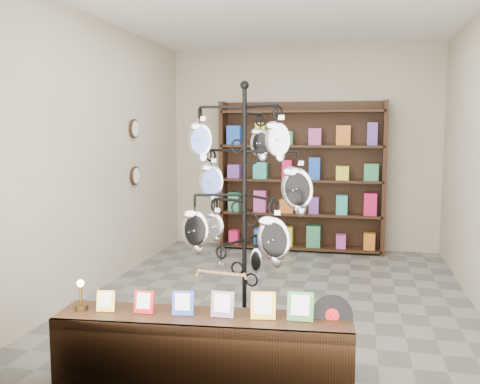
# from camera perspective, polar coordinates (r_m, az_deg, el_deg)

# --- Properties ---
(ground) EXTENTS (5.00, 5.00, 0.00)m
(ground) POSITION_cam_1_polar(r_m,az_deg,el_deg) (5.90, 4.05, -10.95)
(ground) COLOR slate
(ground) RESTS_ON ground
(room_envelope) EXTENTS (5.00, 5.00, 5.00)m
(room_envelope) POSITION_cam_1_polar(r_m,az_deg,el_deg) (5.63, 4.21, 7.33)
(room_envelope) COLOR #BFB399
(room_envelope) RESTS_ON ground
(display_tree) EXTENTS (1.14, 1.11, 2.17)m
(display_tree) POSITION_cam_1_polar(r_m,az_deg,el_deg) (4.32, 0.48, -0.36)
(display_tree) COLOR black
(display_tree) RESTS_ON ground
(front_shelf) EXTENTS (2.07, 0.58, 0.72)m
(front_shelf) POSITION_cam_1_polar(r_m,az_deg,el_deg) (3.88, -3.95, -16.48)
(front_shelf) COLOR black
(front_shelf) RESTS_ON ground
(back_shelving) EXTENTS (2.42, 0.36, 2.20)m
(back_shelving) POSITION_cam_1_polar(r_m,az_deg,el_deg) (7.94, 6.54, 1.13)
(back_shelving) COLOR black
(back_shelving) RESTS_ON ground
(wall_clocks) EXTENTS (0.03, 0.24, 0.84)m
(wall_clocks) POSITION_cam_1_polar(r_m,az_deg,el_deg) (6.95, -11.16, 4.18)
(wall_clocks) COLOR black
(wall_clocks) RESTS_ON ground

